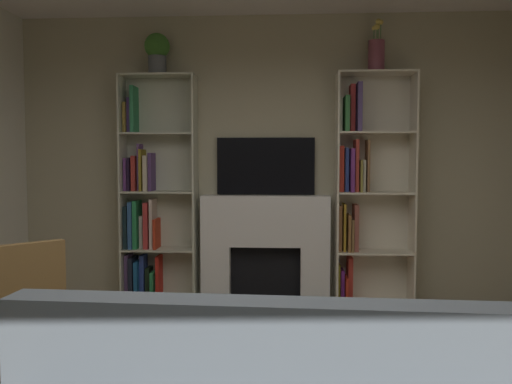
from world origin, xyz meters
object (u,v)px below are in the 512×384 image
object	(u,v)px
bookshelf_right	(364,191)
armchair	(1,328)
fireplace	(265,249)
bookshelf_left	(151,206)
vase_with_flowers	(376,54)
tv	(266,166)
potted_plant	(157,51)

from	to	relation	value
bookshelf_right	armchair	size ratio (longest dim) A/B	2.25
fireplace	bookshelf_left	xyz separation A→B (m)	(-1.14, 0.01, 0.41)
bookshelf_left	armchair	size ratio (longest dim) A/B	2.25
armchair	fireplace	bearing A→B (deg)	60.17
bookshelf_right	vase_with_flowers	world-z (taller)	vase_with_flowers
tv	potted_plant	world-z (taller)	potted_plant
tv	potted_plant	xyz separation A→B (m)	(-1.05, -0.12, 1.11)
tv	bookshelf_right	bearing A→B (deg)	-4.72
potted_plant	bookshelf_right	bearing A→B (deg)	1.19
bookshelf_right	potted_plant	xyz separation A→B (m)	(-2.00, -0.04, 1.35)
fireplace	potted_plant	xyz separation A→B (m)	(-1.05, -0.04, 1.92)
bookshelf_left	armchair	bearing A→B (deg)	-94.92
vase_with_flowers	tv	bearing A→B (deg)	173.47
armchair	bookshelf_right	bearing A→B (deg)	45.66
tv	bookshelf_left	bearing A→B (deg)	-176.63
bookshelf_right	vase_with_flowers	size ratio (longest dim) A/B	4.60
bookshelf_left	bookshelf_right	size ratio (longest dim) A/B	1.00
fireplace	armchair	size ratio (longest dim) A/B	1.34
fireplace	bookshelf_right	bearing A→B (deg)	0.18
tv	bookshelf_left	size ratio (longest dim) A/B	0.42
tv	bookshelf_left	xyz separation A→B (m)	(-1.14, -0.07, -0.40)
fireplace	vase_with_flowers	xyz separation A→B (m)	(1.05, -0.04, 1.87)
tv	bookshelf_left	distance (m)	1.21
bookshelf_right	fireplace	bearing A→B (deg)	-179.82
fireplace	tv	size ratio (longest dim) A/B	1.41
bookshelf_left	bookshelf_right	xyz separation A→B (m)	(2.09, -0.01, 0.16)
tv	vase_with_flowers	xyz separation A→B (m)	(1.05, -0.12, 1.06)
armchair	bookshelf_left	bearing A→B (deg)	85.08
vase_with_flowers	fireplace	bearing A→B (deg)	177.90
bookshelf_right	potted_plant	world-z (taller)	potted_plant
vase_with_flowers	armchair	world-z (taller)	vase_with_flowers
tv	armchair	xyz separation A→B (m)	(-1.35, -2.43, -0.86)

